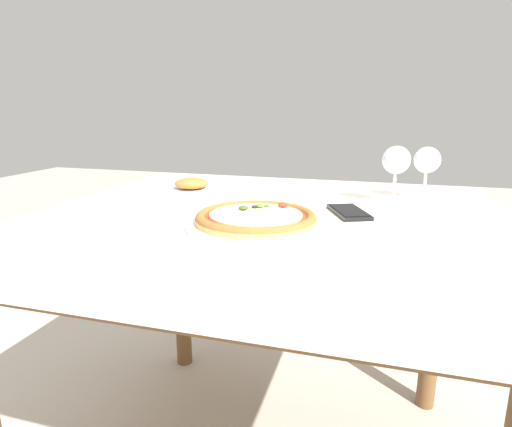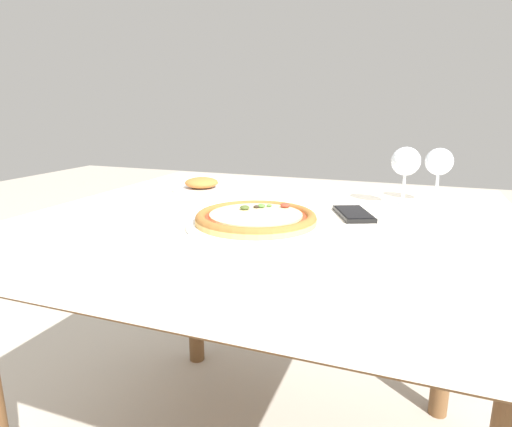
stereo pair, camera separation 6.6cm
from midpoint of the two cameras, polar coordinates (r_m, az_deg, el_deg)
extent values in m
cube|color=brown|center=(1.03, 3.73, -1.69)|extent=(1.03, 0.98, 0.04)
cube|color=white|center=(1.02, 3.75, -0.55)|extent=(1.13, 1.08, 0.01)
cylinder|color=brown|center=(1.69, -7.14, -8.59)|extent=(0.06, 0.06, 0.71)
cylinder|color=brown|center=(1.54, 25.45, -12.45)|extent=(0.06, 0.06, 0.71)
cylinder|color=white|center=(0.93, 2.02, -1.51)|extent=(0.30, 0.30, 0.01)
cylinder|color=tan|center=(0.93, 2.03, -0.86)|extent=(0.26, 0.26, 0.01)
torus|color=#935B28|center=(0.93, 2.03, -0.50)|extent=(0.26, 0.26, 0.02)
cylinder|color=#BC381E|center=(0.93, 2.03, -0.41)|extent=(0.22, 0.22, 0.00)
cylinder|color=beige|center=(0.92, 2.03, -0.17)|extent=(0.20, 0.20, 0.00)
ellipsoid|color=#4C7A33|center=(0.99, 3.68, 1.06)|extent=(0.01, 0.01, 0.01)
ellipsoid|color=#A83323|center=(0.98, 5.83, 1.08)|extent=(0.02, 0.02, 0.01)
ellipsoid|color=#425123|center=(0.96, 0.44, 0.79)|extent=(0.02, 0.02, 0.01)
ellipsoid|color=#4C7A33|center=(0.98, 2.64, 1.03)|extent=(0.02, 0.02, 0.01)
ellipsoid|color=#2D2319|center=(0.97, 2.00, 0.90)|extent=(0.01, 0.01, 0.01)
cube|color=silver|center=(1.05, -17.17, -0.41)|extent=(0.02, 0.11, 0.00)
cube|color=silver|center=(1.10, -14.99, 0.31)|extent=(0.03, 0.02, 0.00)
cube|color=silver|center=(1.13, -14.48, 0.70)|extent=(0.01, 0.05, 0.00)
cube|color=silver|center=(1.12, -14.17, 0.66)|extent=(0.01, 0.05, 0.00)
cube|color=silver|center=(1.12, -13.86, 0.62)|extent=(0.01, 0.05, 0.00)
cube|color=silver|center=(1.11, -13.54, 0.57)|extent=(0.01, 0.05, 0.00)
cylinder|color=silver|center=(1.20, 20.40, 1.03)|extent=(0.06, 0.06, 0.00)
cylinder|color=silver|center=(1.19, 20.57, 3.06)|extent=(0.01, 0.01, 0.08)
sphere|color=silver|center=(1.18, 20.88, 6.53)|extent=(0.07, 0.07, 0.07)
cylinder|color=silver|center=(1.27, 24.14, 1.38)|extent=(0.06, 0.06, 0.00)
cylinder|color=silver|center=(1.26, 24.33, 3.19)|extent=(0.01, 0.01, 0.08)
sphere|color=silver|center=(1.25, 24.65, 6.31)|extent=(0.07, 0.07, 0.07)
cube|color=black|center=(1.06, 14.61, -0.05)|extent=(0.12, 0.16, 0.01)
cube|color=black|center=(1.06, 14.62, 0.24)|extent=(0.11, 0.14, 0.00)
cylinder|color=white|center=(1.33, -5.85, 3.21)|extent=(0.18, 0.18, 0.01)
ellipsoid|color=#BC662D|center=(1.33, -5.87, 4.11)|extent=(0.10, 0.10, 0.03)
camera|label=1|loc=(0.03, -87.97, 0.51)|focal=30.00mm
camera|label=2|loc=(0.03, 92.03, -0.51)|focal=30.00mm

